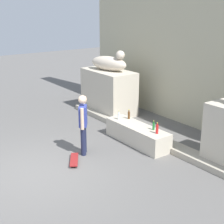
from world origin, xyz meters
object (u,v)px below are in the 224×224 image
at_px(bottle_brown, 129,115).
at_px(bottle_green, 154,126).
at_px(skateboard, 74,160).
at_px(bottle_clear, 119,116).
at_px(statue_reclining_left, 109,63).
at_px(skater, 83,122).
at_px(bottle_red, 157,129).

bearing_deg(bottle_brown, bottle_green, -1.95).
relative_size(skateboard, bottle_clear, 2.82).
distance_m(bottle_brown, bottle_clear, 0.32).
relative_size(statue_reclining_left, bottle_clear, 6.06).
relative_size(skater, bottle_clear, 6.00).
xyz_separation_m(statue_reclining_left, skater, (2.66, -2.77, -0.97)).
xyz_separation_m(statue_reclining_left, bottle_brown, (2.32, -0.92, -1.22)).
height_order(skater, bottle_green, skater).
bearing_deg(bottle_clear, statue_reclining_left, 151.10).
xyz_separation_m(skateboard, bottle_green, (0.54, 2.30, 0.60)).
relative_size(skater, bottle_green, 6.10).
height_order(statue_reclining_left, bottle_brown, statue_reclining_left).
distance_m(skateboard, bottle_green, 2.43).
distance_m(skater, bottle_green, 2.01).
height_order(skateboard, bottle_green, bottle_green).
height_order(bottle_clear, bottle_green, bottle_clear).
distance_m(skater, bottle_brown, 1.90).
bearing_deg(bottle_clear, bottle_red, 4.72).
height_order(bottle_red, bottle_green, bottle_red).
bearing_deg(bottle_clear, skateboard, -69.41).
bearing_deg(statue_reclining_left, skateboard, -61.45).
bearing_deg(bottle_red, bottle_brown, 173.74).
height_order(skater, bottle_brown, skater).
bearing_deg(skater, statue_reclining_left, -9.53).
distance_m(statue_reclining_left, bottle_green, 3.82).
height_order(skateboard, bottle_clear, bottle_clear).
xyz_separation_m(statue_reclining_left, bottle_red, (3.75, -1.07, -1.21)).
bearing_deg(bottle_green, skater, -114.67).
relative_size(skateboard, bottle_red, 2.48).
relative_size(statue_reclining_left, bottle_brown, 5.63).
xyz_separation_m(bottle_brown, bottle_clear, (-0.14, -0.29, -0.01)).
relative_size(skateboard, bottle_brown, 2.62).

